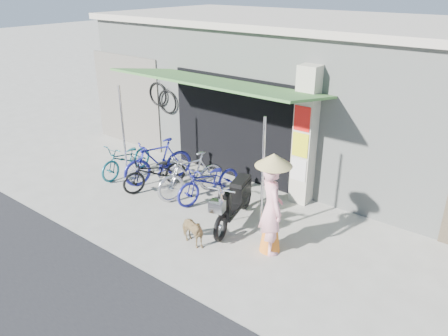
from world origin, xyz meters
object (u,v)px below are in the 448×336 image
Objects in this scene: bike_black at (155,172)px; nun at (272,205)px; bike_navy at (209,181)px; street_dog at (191,231)px; bike_silver at (191,175)px; bike_blue at (158,161)px; bike_teal at (127,159)px; moped at (235,201)px.

nun reaches higher than bike_black.
bike_navy reaches higher than bike_black.
street_dog is (0.90, -1.61, -0.15)m from bike_navy.
bike_black is 2.28× the size of street_dog.
street_dog is at bearing 70.03° from nun.
bike_silver is 0.44m from bike_navy.
street_dog is (2.48, -1.59, -0.23)m from bike_blue.
nun is at bearing 11.01° from bike_black.
bike_black is at bearing -10.06° from bike_teal.
bike_navy reaches higher than bike_teal.
bike_teal is 0.95× the size of bike_silver.
moped reaches higher than bike_silver.
bike_black is at bearing 162.75° from moped.
nun is (2.14, -0.86, 0.48)m from bike_navy.
moped is (1.05, -0.46, 0.04)m from bike_navy.
street_dog is (2.24, -1.25, -0.12)m from bike_black.
bike_teal is 0.85× the size of nun.
bike_black is at bearing 30.71° from nun.
nun is at bearing -10.19° from bike_navy.
bike_teal is 2.30× the size of street_dog.
bike_navy is 0.90× the size of nun.
nun is (1.09, -0.40, 0.44)m from moped.
bike_blue reaches higher than bike_navy.
bike_silver is (1.16, -0.10, -0.02)m from bike_blue.
bike_navy is at bearing 33.21° from bike_silver.
street_dog is 1.58m from nun.
bike_teal is 0.92× the size of bike_blue.
bike_navy is 0.92× the size of moped.
bike_navy is (1.58, 0.02, -0.08)m from bike_blue.
nun reaches higher than bike_silver.
bike_navy is at bearing 1.62° from bike_teal.
street_dog is 1.17m from moped.
street_dog is 0.37× the size of nun.
bike_navy is (1.34, 0.36, 0.03)m from bike_black.
moped is at bearing 4.70° from bike_silver.
bike_teal is 3.66m from street_dog.
bike_blue is 3.83m from nun.
bike_teal is at bearing -146.22° from bike_blue.
bike_black is 0.86× the size of moped.
bike_black is at bearing -34.09° from bike_blue.
nun is (3.72, -0.84, 0.40)m from bike_blue.
bike_silver reaches higher than bike_teal.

